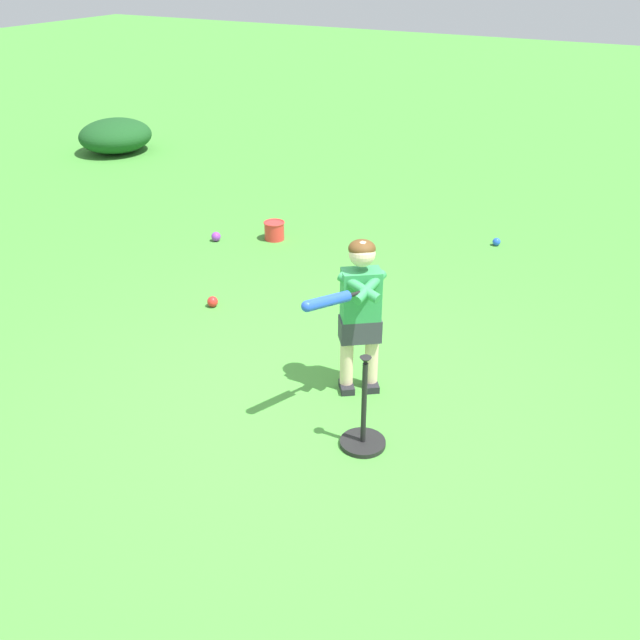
# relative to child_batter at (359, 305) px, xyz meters

# --- Properties ---
(ground_plane) EXTENTS (40.00, 40.00, 0.00)m
(ground_plane) POSITION_rel_child_batter_xyz_m (-0.39, 0.20, -0.65)
(ground_plane) COLOR #479338
(child_batter) EXTENTS (0.76, 0.34, 1.08)m
(child_batter) POSITION_rel_child_batter_xyz_m (0.00, 0.00, 0.00)
(child_batter) COLOR #232328
(child_batter) RESTS_ON ground
(play_ball_midfield) EXTENTS (0.08, 0.08, 0.08)m
(play_ball_midfield) POSITION_rel_child_batter_xyz_m (3.03, -0.07, -0.61)
(play_ball_midfield) COLOR blue
(play_ball_midfield) RESTS_ON ground
(play_ball_behind_batter) EXTENTS (0.10, 0.10, 0.10)m
(play_ball_behind_batter) POSITION_rel_child_batter_xyz_m (1.78, 2.47, -0.60)
(play_ball_behind_batter) COLOR purple
(play_ball_behind_batter) RESTS_ON ground
(play_ball_far_right) EXTENTS (0.09, 0.09, 0.09)m
(play_ball_far_right) POSITION_rel_child_batter_xyz_m (0.56, 1.62, -0.60)
(play_ball_far_right) COLOR red
(play_ball_far_right) RESTS_ON ground
(batting_tee) EXTENTS (0.28, 0.28, 0.62)m
(batting_tee) POSITION_rel_child_batter_xyz_m (-0.53, -0.30, -0.55)
(batting_tee) COLOR black
(batting_tee) RESTS_ON ground
(toy_bucket) EXTENTS (0.22, 0.22, 0.19)m
(toy_bucket) POSITION_rel_child_batter_xyz_m (2.11, 1.97, -0.55)
(toy_bucket) COLOR red
(toy_bucket) RESTS_ON ground
(shrub_left_background) EXTENTS (1.05, 0.98, 0.46)m
(shrub_left_background) POSITION_rel_child_batter_xyz_m (3.92, 5.75, -0.42)
(shrub_left_background) COLOR #194C1E
(shrub_left_background) RESTS_ON ground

